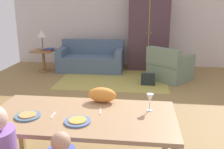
% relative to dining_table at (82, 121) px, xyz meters
% --- Properties ---
extents(ground_plane, '(7.14, 6.65, 0.02)m').
position_rel_dining_table_xyz_m(ground_plane, '(0.27, 2.01, -0.70)').
color(ground_plane, olive).
extents(back_wall, '(7.14, 0.10, 2.70)m').
position_rel_dining_table_xyz_m(back_wall, '(0.27, 5.39, 0.66)').
color(back_wall, beige).
rests_on(back_wall, ground_plane).
extents(dining_table, '(1.89, 0.93, 0.76)m').
position_rel_dining_table_xyz_m(dining_table, '(0.00, 0.00, 0.00)').
color(dining_table, '#A47E58').
rests_on(dining_table, ground_plane).
extents(plate_near_man, '(0.25, 0.25, 0.02)m').
position_rel_dining_table_xyz_m(plate_near_man, '(-0.52, -0.12, 0.08)').
color(plate_near_man, slate).
rests_on(plate_near_man, dining_table).
extents(pizza_near_man, '(0.17, 0.17, 0.01)m').
position_rel_dining_table_xyz_m(pizza_near_man, '(-0.52, -0.12, 0.09)').
color(pizza_near_man, '#E29751').
rests_on(pizza_near_man, plate_near_man).
extents(plate_near_child, '(0.25, 0.25, 0.02)m').
position_rel_dining_table_xyz_m(plate_near_child, '(-0.00, -0.18, 0.08)').
color(plate_near_child, '#5771A7').
rests_on(plate_near_child, dining_table).
extents(pizza_near_child, '(0.17, 0.17, 0.01)m').
position_rel_dining_table_xyz_m(pizza_near_child, '(-0.00, -0.18, 0.09)').
color(pizza_near_child, gold).
rests_on(pizza_near_child, plate_near_child).
extents(wine_glass, '(0.07, 0.07, 0.19)m').
position_rel_dining_table_xyz_m(wine_glass, '(0.68, 0.18, 0.20)').
color(wine_glass, silver).
rests_on(wine_glass, dining_table).
extents(fork, '(0.02, 0.15, 0.01)m').
position_rel_dining_table_xyz_m(fork, '(-0.28, -0.05, 0.07)').
color(fork, silver).
rests_on(fork, dining_table).
extents(knife, '(0.04, 0.17, 0.01)m').
position_rel_dining_table_xyz_m(knife, '(0.17, 0.10, 0.07)').
color(knife, silver).
rests_on(knife, dining_table).
extents(cat, '(0.33, 0.18, 0.17)m').
position_rel_dining_table_xyz_m(cat, '(0.15, 0.36, 0.15)').
color(cat, orange).
rests_on(cat, dining_table).
extents(area_rug, '(2.60, 1.80, 0.01)m').
position_rel_dining_table_xyz_m(area_rug, '(-0.11, 3.73, -0.69)').
color(area_rug, '#A99B47').
rests_on(area_rug, ground_plane).
extents(couch, '(1.76, 0.86, 0.82)m').
position_rel_dining_table_xyz_m(couch, '(-0.83, 4.59, -0.39)').
color(couch, '#4B6078').
rests_on(couch, ground_plane).
extents(armchair, '(1.20, 1.20, 0.82)m').
position_rel_dining_table_xyz_m(armchair, '(1.24, 3.89, -0.37)').
color(armchair, slate).
rests_on(armchair, ground_plane).
extents(armoire, '(1.10, 0.59, 2.10)m').
position_rel_dining_table_xyz_m(armoire, '(0.73, 5.00, 0.36)').
color(armoire, '#4B3139').
rests_on(armoire, ground_plane).
extents(side_table, '(0.56, 0.56, 0.58)m').
position_rel_dining_table_xyz_m(side_table, '(-2.10, 4.33, -0.31)').
color(side_table, brown).
rests_on(side_table, ground_plane).
extents(table_lamp, '(0.26, 0.26, 0.54)m').
position_rel_dining_table_xyz_m(table_lamp, '(-2.10, 4.33, 0.32)').
color(table_lamp, '#474B41').
rests_on(table_lamp, side_table).
extents(book_lower, '(0.22, 0.16, 0.03)m').
position_rel_dining_table_xyz_m(book_lower, '(-1.95, 4.32, -0.10)').
color(book_lower, maroon).
rests_on(book_lower, side_table).
extents(book_upper, '(0.22, 0.16, 0.03)m').
position_rel_dining_table_xyz_m(book_upper, '(-1.92, 4.36, -0.07)').
color(book_upper, navy).
rests_on(book_upper, book_lower).
extents(handbag, '(0.32, 0.16, 0.26)m').
position_rel_dining_table_xyz_m(handbag, '(0.73, 3.43, -0.56)').
color(handbag, black).
rests_on(handbag, ground_plane).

